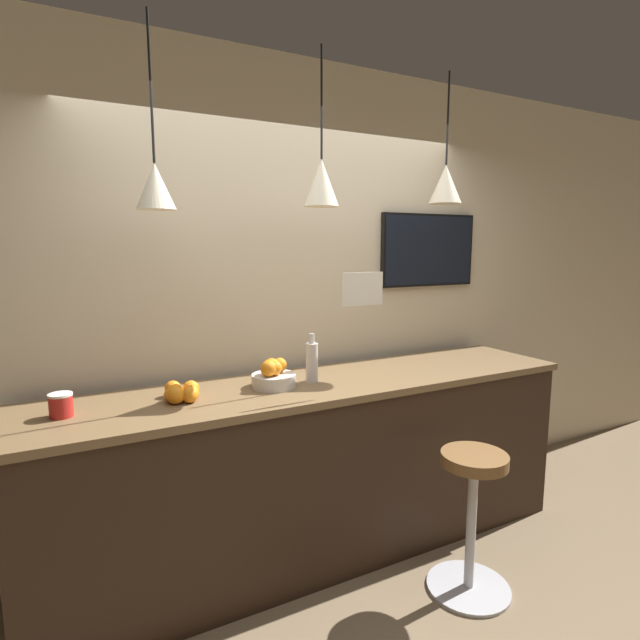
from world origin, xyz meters
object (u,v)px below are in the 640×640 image
at_px(bar_stool, 472,506).
at_px(mounted_tv, 429,250).
at_px(fruit_bowl, 274,375).
at_px(juice_bottle, 312,361).
at_px(spread_jar, 61,405).

relative_size(bar_stool, mounted_tv, 0.94).
height_order(fruit_bowl, mounted_tv, mounted_tv).
relative_size(fruit_bowl, juice_bottle, 0.88).
xyz_separation_m(juice_bottle, mounted_tv, (1.12, 0.38, 0.61)).
xyz_separation_m(juice_bottle, spread_jar, (-1.25, -0.00, -0.06)).
bearing_deg(fruit_bowl, spread_jar, 179.83).
bearing_deg(bar_stool, juice_bottle, 129.95).
bearing_deg(bar_stool, fruit_bowl, 139.78).
height_order(juice_bottle, mounted_tv, mounted_tv).
bearing_deg(mounted_tv, bar_stool, -117.41).
bearing_deg(juice_bottle, mounted_tv, 18.64).
height_order(bar_stool, spread_jar, spread_jar).
distance_m(bar_stool, spread_jar, 2.05).
relative_size(fruit_bowl, mounted_tv, 0.30).
relative_size(juice_bottle, mounted_tv, 0.34).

